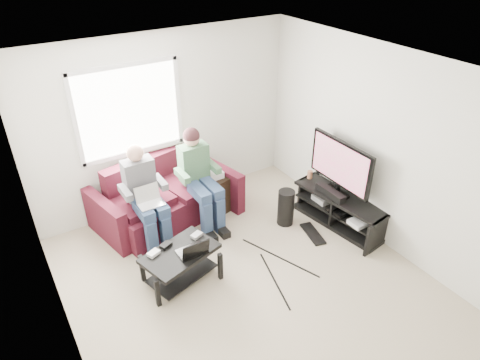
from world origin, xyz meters
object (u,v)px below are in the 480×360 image
at_px(tv, 340,165).
at_px(subwoofer, 286,207).
at_px(sofa, 165,199).
at_px(tv_stand, 339,211).
at_px(coffee_table, 181,259).
at_px(end_table, 216,193).

xyz_separation_m(tv, subwoofer, (-0.64, 0.33, -0.66)).
distance_m(sofa, tv_stand, 2.53).
distance_m(tv_stand, subwoofer, 0.77).
xyz_separation_m(coffee_table, end_table, (1.09, 1.07, -0.02)).
height_order(coffee_table, end_table, end_table).
distance_m(tv_stand, end_table, 1.83).
relative_size(tv_stand, end_table, 2.19).
xyz_separation_m(tv, end_table, (-1.33, 1.15, -0.63)).
distance_m(subwoofer, end_table, 1.08).
height_order(sofa, coffee_table, sofa).
bearing_deg(subwoofer, sofa, 143.31).
bearing_deg(tv, end_table, 139.12).
bearing_deg(tv, coffee_table, 178.13).
bearing_deg(tv_stand, subwoofer, 146.44).
bearing_deg(coffee_table, tv_stand, -4.23).
relative_size(coffee_table, tv_stand, 0.67).
height_order(coffee_table, tv_stand, tv_stand).
distance_m(coffee_table, end_table, 1.53).
height_order(coffee_table, subwoofer, subwoofer).
bearing_deg(tv_stand, tv, 91.47).
relative_size(coffee_table, subwoofer, 1.83).
xyz_separation_m(tv_stand, subwoofer, (-0.64, 0.43, 0.06)).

